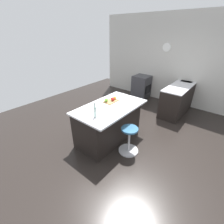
% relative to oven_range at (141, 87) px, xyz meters
% --- Properties ---
extents(ground_plane, '(7.73, 7.73, 0.00)m').
position_rel_oven_range_xyz_m(ground_plane, '(2.62, 0.99, -0.43)').
color(ground_plane, black).
extents(interior_partition_left, '(0.15, 5.77, 2.98)m').
position_rel_oven_range_xyz_m(interior_partition_left, '(-0.35, 0.99, 1.05)').
color(interior_partition_left, beige).
rests_on(interior_partition_left, ground_plane).
extents(sink_cabinet, '(2.44, 0.60, 1.18)m').
position_rel_oven_range_xyz_m(sink_cabinet, '(-0.00, 1.57, 0.02)').
color(sink_cabinet, black).
rests_on(sink_cabinet, ground_plane).
extents(oven_range, '(0.60, 0.61, 0.87)m').
position_rel_oven_range_xyz_m(oven_range, '(0.00, 0.00, 0.00)').
color(oven_range, '#38383D').
rests_on(oven_range, ground_plane).
extents(kitchen_island, '(1.68, 0.98, 0.90)m').
position_rel_oven_range_xyz_m(kitchen_island, '(2.90, 0.77, 0.02)').
color(kitchen_island, black).
rests_on(kitchen_island, ground_plane).
extents(stool_by_window, '(0.44, 0.44, 0.61)m').
position_rel_oven_range_xyz_m(stool_by_window, '(3.01, 1.44, -0.15)').
color(stool_by_window, '#B7B7BC').
rests_on(stool_by_window, ground_plane).
extents(cutting_board, '(0.36, 0.24, 0.02)m').
position_rel_oven_range_xyz_m(cutting_board, '(2.69, 0.66, 0.47)').
color(cutting_board, olive).
rests_on(cutting_board, kitchen_island).
extents(apple_green, '(0.09, 0.09, 0.09)m').
position_rel_oven_range_xyz_m(apple_green, '(2.81, 0.61, 0.53)').
color(apple_green, '#609E2D').
rests_on(apple_green, cutting_board).
extents(apple_red, '(0.09, 0.09, 0.09)m').
position_rel_oven_range_xyz_m(apple_red, '(2.66, 0.69, 0.53)').
color(apple_red, red).
rests_on(apple_red, cutting_board).
extents(apple_yellow, '(0.08, 0.08, 0.08)m').
position_rel_oven_range_xyz_m(apple_yellow, '(2.55, 0.67, 0.52)').
color(apple_yellow, gold).
rests_on(apple_yellow, cutting_board).
extents(water_bottle, '(0.06, 0.06, 0.31)m').
position_rel_oven_range_xyz_m(water_bottle, '(3.46, 0.90, 0.58)').
color(water_bottle, silver).
rests_on(water_bottle, kitchen_island).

